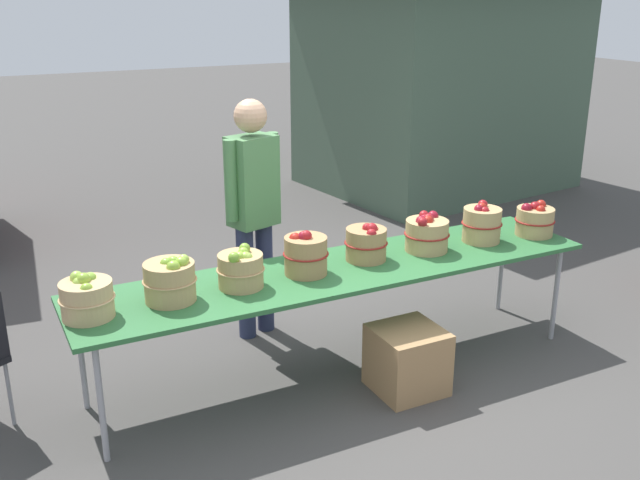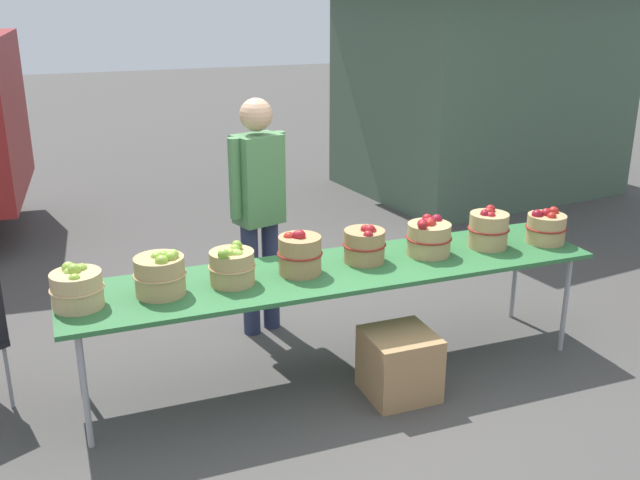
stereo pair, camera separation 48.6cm
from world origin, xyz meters
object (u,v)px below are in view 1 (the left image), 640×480
object	(u,v)px
apple_basket_green_2	(241,269)
apple_basket_red_3	(482,224)
apple_basket_red_2	(427,234)
vendor_adult	(253,201)
apple_basket_red_1	(366,243)
apple_basket_green_1	(170,280)
apple_basket_red_0	(306,254)
apple_basket_red_4	(535,220)
produce_crate	(407,360)
market_table	(341,272)
apple_basket_green_0	(87,298)

from	to	relation	value
apple_basket_green_2	apple_basket_red_3	world-z (taller)	apple_basket_red_3
apple_basket_red_2	vendor_adult	bearing A→B (deg)	141.70
apple_basket_red_1	apple_basket_red_2	bearing A→B (deg)	-3.54
apple_basket_green_1	apple_basket_red_3	xyz separation A→B (m)	(2.28, 0.02, 0.00)
apple_basket_red_0	apple_basket_red_2	distance (m)	0.94
apple_basket_green_1	apple_basket_green_2	world-z (taller)	apple_basket_green_1
apple_basket_red_2	apple_basket_red_3	size ratio (longest dim) A/B	1.08
apple_basket_red_4	vendor_adult	size ratio (longest dim) A/B	0.17
apple_basket_green_2	produce_crate	xyz separation A→B (m)	(0.96, -0.41, -0.65)
apple_basket_red_3	produce_crate	distance (m)	1.19
apple_basket_green_2	apple_basket_red_3	bearing A→B (deg)	0.51
vendor_adult	apple_basket_red_2	bearing A→B (deg)	125.07
apple_basket_red_0	apple_basket_red_3	bearing A→B (deg)	-0.19
apple_basket_red_0	apple_basket_red_1	xyz separation A→B (m)	(0.47, 0.04, -0.01)
market_table	apple_basket_green_2	size ratio (longest dim) A/B	11.86
apple_basket_red_1	produce_crate	distance (m)	0.81
vendor_adult	apple_basket_green_0	bearing A→B (deg)	15.14
apple_basket_red_0	apple_basket_red_1	world-z (taller)	apple_basket_red_0
apple_basket_red_3	market_table	bearing A→B (deg)	-179.51
produce_crate	apple_basket_red_3	bearing A→B (deg)	25.62
apple_basket_red_4	apple_basket_green_0	bearing A→B (deg)	179.41
apple_basket_green_0	apple_basket_red_4	bearing A→B (deg)	-0.59
apple_basket_green_1	apple_basket_red_2	world-z (taller)	apple_basket_green_1
market_table	vendor_adult	world-z (taller)	vendor_adult
market_table	produce_crate	bearing A→B (deg)	-57.33
apple_basket_green_2	apple_basket_red_3	xyz separation A→B (m)	(1.84, 0.02, 0.01)
apple_basket_green_0	apple_basket_red_1	distance (m)	1.83
apple_basket_red_0	apple_basket_red_3	distance (m)	1.40
apple_basket_green_0	apple_basket_red_1	world-z (taller)	apple_basket_red_1
apple_basket_red_3	produce_crate	bearing A→B (deg)	-154.38
apple_basket_red_3	vendor_adult	bearing A→B (deg)	151.26
apple_basket_green_1	apple_basket_red_2	distance (m)	1.82
apple_basket_green_1	apple_basket_red_3	distance (m)	2.28
apple_basket_green_0	vendor_adult	world-z (taller)	vendor_adult
apple_basket_red_3	apple_basket_red_4	world-z (taller)	apple_basket_red_3
apple_basket_red_2	vendor_adult	distance (m)	1.25
apple_basket_red_3	produce_crate	world-z (taller)	apple_basket_red_3
market_table	apple_basket_green_2	world-z (taller)	apple_basket_green_2
apple_basket_green_0	apple_basket_green_1	xyz separation A→B (m)	(0.47, 0.01, 0.01)
apple_basket_green_0	apple_basket_green_2	bearing A→B (deg)	0.84
apple_basket_green_0	apple_basket_red_0	bearing A→B (deg)	1.45
market_table	apple_basket_green_0	xyz separation A→B (m)	(-1.60, -0.02, 0.15)
market_table	apple_basket_red_0	xyz separation A→B (m)	(-0.25, 0.01, 0.16)
apple_basket_red_0	apple_basket_red_1	bearing A→B (deg)	5.20
vendor_adult	apple_basket_green_1	bearing A→B (deg)	26.98
market_table	apple_basket_green_1	size ratio (longest dim) A/B	11.07
apple_basket_red_1	apple_basket_green_1	bearing A→B (deg)	-177.20
apple_basket_green_2	apple_basket_red_1	bearing A→B (deg)	3.99
apple_basket_red_0	apple_basket_red_4	bearing A→B (deg)	-2.10
apple_basket_red_0	apple_basket_red_2	size ratio (longest dim) A/B	0.94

